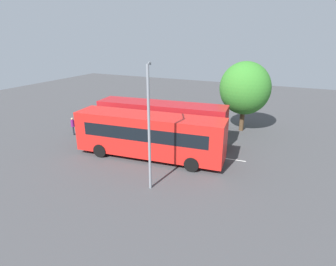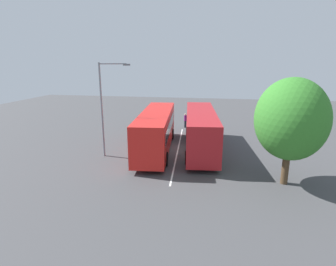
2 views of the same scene
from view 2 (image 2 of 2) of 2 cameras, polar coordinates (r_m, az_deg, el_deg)
name	(u,v)px [view 2 (image 2 of 2)]	position (r m, az deg, el deg)	size (l,w,h in m)	color
ground_plane	(178,149)	(24.46, 2.11, -3.42)	(72.46, 72.46, 0.00)	#424244
bus_far_left	(201,129)	(24.03, 6.86, 0.83)	(11.67, 3.62, 3.43)	#AD191E
bus_center_left	(156,129)	(23.73, -2.49, 0.75)	(11.67, 3.58, 3.43)	red
pedestrian	(185,119)	(32.39, 3.66, 2.88)	(0.45, 0.45, 1.69)	#232833
street_lamp	(104,104)	(22.39, -13.18, 6.00)	(1.21, 2.28, 7.56)	gray
depot_tree	(291,119)	(18.12, 24.38, 2.62)	(4.80, 4.32, 6.75)	#4C3823
lane_stripe_outer_left	(178,149)	(24.46, 2.11, -3.41)	(15.14, 0.12, 0.01)	silver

